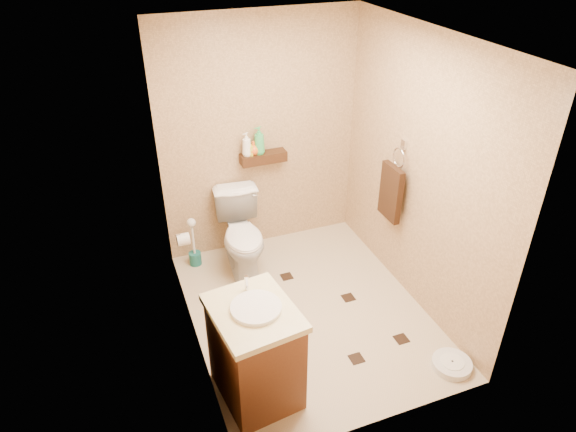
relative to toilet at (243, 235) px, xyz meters
name	(u,v)px	position (x,y,z in m)	size (l,w,h in m)	color
ground	(307,311)	(0.34, -0.83, -0.39)	(2.50, 2.50, 0.00)	#BFB18B
wall_back	(260,138)	(0.34, 0.42, 0.81)	(2.00, 0.04, 2.40)	tan
wall_front	(393,291)	(0.34, -2.08, 0.81)	(2.00, 0.04, 2.40)	tan
wall_left	(183,219)	(-0.66, -0.83, 0.81)	(0.04, 2.50, 2.40)	tan
wall_right	(419,175)	(1.34, -0.83, 0.81)	(0.04, 2.50, 2.40)	tan
ceiling	(314,37)	(0.34, -0.83, 2.01)	(2.00, 2.50, 0.02)	silver
wall_shelf	(263,158)	(0.34, 0.34, 0.63)	(0.46, 0.14, 0.10)	#3D1F10
floor_accents	(314,314)	(0.39, -0.89, -0.39)	(1.31, 1.32, 0.01)	black
toilet	(243,235)	(0.00, 0.00, 0.00)	(0.44, 0.77, 0.78)	white
vanity	(255,351)	(-0.36, -1.52, 0.03)	(0.62, 0.73, 0.93)	brown
bathroom_scale	(452,364)	(1.16, -1.85, -0.36)	(0.37, 0.37, 0.06)	silver
toilet_brush	(194,248)	(-0.45, 0.24, -0.20)	(0.12, 0.12, 0.54)	#18605B
towel_ring	(392,190)	(1.26, -0.58, 0.55)	(0.12, 0.30, 0.76)	silver
toilet_paper	(183,239)	(-0.60, -0.18, 0.21)	(0.12, 0.11, 0.12)	silver
bottle_a	(247,144)	(0.18, 0.34, 0.80)	(0.09, 0.09, 0.24)	white
bottle_b	(250,148)	(0.21, 0.34, 0.75)	(0.07, 0.07, 0.15)	yellow
bottle_c	(254,148)	(0.25, 0.34, 0.75)	(0.11, 0.11, 0.14)	orange
bottle_d	(259,140)	(0.31, 0.34, 0.82)	(0.11, 0.11, 0.28)	#38AA5B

